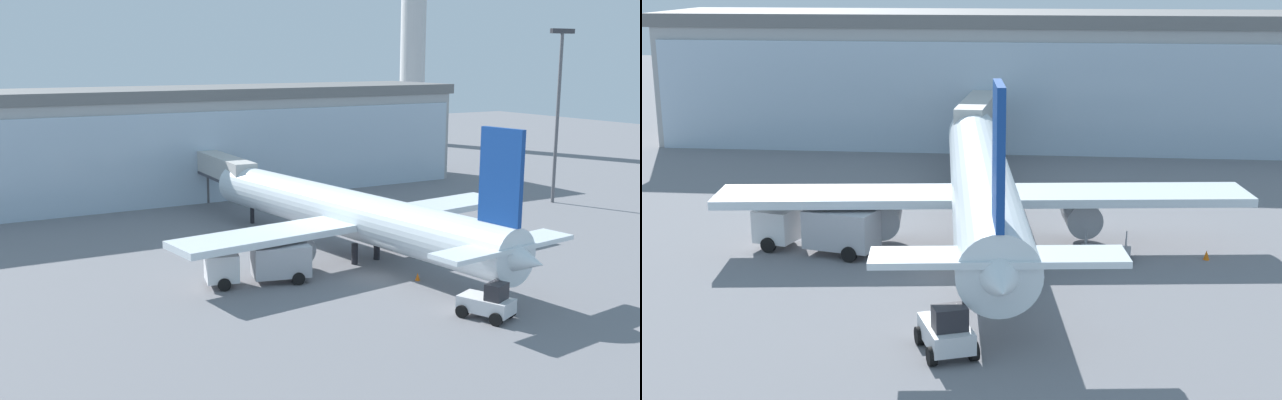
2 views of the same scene
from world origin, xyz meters
TOP-DOWN VIEW (x-y plane):
  - ground at (0.00, 0.00)m, footprint 240.00×240.00m
  - terminal_building at (0.00, 38.93)m, footprint 64.68×14.27m
  - jet_bridge at (-1.46, 27.47)m, footprint 2.64×13.51m
  - control_tower at (51.83, 68.46)m, footprint 7.94×7.94m
  - apron_light_mast at (31.63, 14.28)m, footprint 3.20×0.40m
  - airplane at (0.75, 6.04)m, footprint 31.24×37.80m
  - catering_truck at (-8.34, 2.84)m, footprint 7.61×3.85m
  - baggage_cart at (8.00, 3.35)m, footprint 2.94×1.85m
  - pushback_tug at (0.69, -10.33)m, footprint 3.13×3.64m
  - safety_cone_nose at (1.60, -1.96)m, footprint 0.36×0.36m
  - safety_cone_wingtip at (13.67, 3.86)m, footprint 0.36×0.36m

SIDE VIEW (x-z plane):
  - ground at x=0.00m, z-range 0.00..0.00m
  - safety_cone_nose at x=1.60m, z-range 0.00..0.55m
  - safety_cone_wingtip at x=13.67m, z-range 0.00..0.55m
  - baggage_cart at x=8.00m, z-range -0.25..1.25m
  - pushback_tug at x=0.69m, z-range -0.18..2.12m
  - catering_truck at x=-8.34m, z-range 0.14..2.79m
  - airplane at x=0.75m, z-range -2.28..9.10m
  - jet_bridge at x=-1.46m, z-range 1.49..7.21m
  - terminal_building at x=0.00m, z-range 0.00..12.14m
  - apron_light_mast at x=31.63m, z-range 1.74..20.22m
  - control_tower at x=51.83m, z-range 3.04..39.92m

